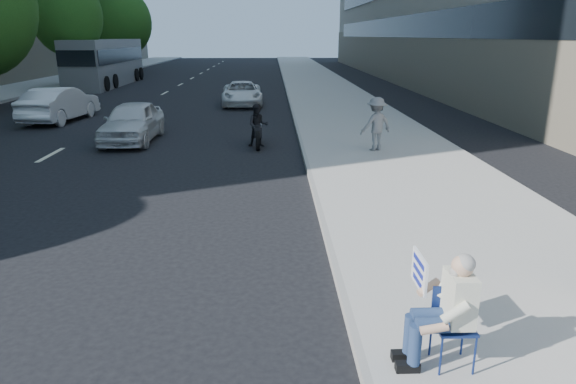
{
  "coord_description": "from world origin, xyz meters",
  "views": [
    {
      "loc": [
        0.47,
        -7.97,
        3.6
      ],
      "look_at": [
        0.75,
        0.99,
        0.86
      ],
      "focal_mm": 32.0,
      "sensor_mm": 36.0,
      "label": 1
    }
  ],
  "objects_px": {
    "white_sedan_near": "(132,122)",
    "bus": "(106,63)",
    "seated_protester": "(445,304)",
    "jogger": "(376,124)",
    "white_sedan_mid": "(60,104)",
    "motorcycle": "(258,128)",
    "white_sedan_far": "(242,93)"
  },
  "relations": [
    {
      "from": "white_sedan_near",
      "to": "bus",
      "type": "xyz_separation_m",
      "value": [
        -7.42,
        21.66,
        0.94
      ]
    },
    {
      "from": "bus",
      "to": "seated_protester",
      "type": "bearing_deg",
      "value": -68.24
    },
    {
      "from": "jogger",
      "to": "bus",
      "type": "distance_m",
      "value": 28.67
    },
    {
      "from": "bus",
      "to": "white_sedan_mid",
      "type": "bearing_deg",
      "value": -79.93
    },
    {
      "from": "white_sedan_mid",
      "to": "bus",
      "type": "bearing_deg",
      "value": -72.82
    },
    {
      "from": "motorcycle",
      "to": "white_sedan_near",
      "type": "bearing_deg",
      "value": 166.27
    },
    {
      "from": "seated_protester",
      "to": "white_sedan_near",
      "type": "relative_size",
      "value": 0.32
    },
    {
      "from": "seated_protester",
      "to": "motorcycle",
      "type": "distance_m",
      "value": 12.52
    },
    {
      "from": "seated_protester",
      "to": "white_sedan_mid",
      "type": "distance_m",
      "value": 21.05
    },
    {
      "from": "white_sedan_far",
      "to": "white_sedan_near",
      "type": "bearing_deg",
      "value": -112.1
    },
    {
      "from": "seated_protester",
      "to": "white_sedan_mid",
      "type": "bearing_deg",
      "value": 121.65
    },
    {
      "from": "white_sedan_near",
      "to": "jogger",
      "type": "bearing_deg",
      "value": -16.22
    },
    {
      "from": "white_sedan_near",
      "to": "bus",
      "type": "height_order",
      "value": "bus"
    },
    {
      "from": "jogger",
      "to": "white_sedan_far",
      "type": "distance_m",
      "value": 13.05
    },
    {
      "from": "jogger",
      "to": "motorcycle",
      "type": "distance_m",
      "value": 3.96
    },
    {
      "from": "seated_protester",
      "to": "jogger",
      "type": "height_order",
      "value": "jogger"
    },
    {
      "from": "jogger",
      "to": "white_sedan_near",
      "type": "distance_m",
      "value": 8.49
    },
    {
      "from": "seated_protester",
      "to": "white_sedan_far",
      "type": "height_order",
      "value": "seated_protester"
    },
    {
      "from": "motorcycle",
      "to": "jogger",
      "type": "bearing_deg",
      "value": -21.9
    },
    {
      "from": "white_sedan_mid",
      "to": "seated_protester",
      "type": "bearing_deg",
      "value": 128.49
    },
    {
      "from": "seated_protester",
      "to": "white_sedan_mid",
      "type": "height_order",
      "value": "white_sedan_mid"
    },
    {
      "from": "jogger",
      "to": "bus",
      "type": "height_order",
      "value": "bus"
    },
    {
      "from": "jogger",
      "to": "seated_protester",
      "type": "bearing_deg",
      "value": 58.08
    },
    {
      "from": "white_sedan_near",
      "to": "white_sedan_far",
      "type": "height_order",
      "value": "white_sedan_near"
    },
    {
      "from": "white_sedan_far",
      "to": "motorcycle",
      "type": "distance_m",
      "value": 10.78
    },
    {
      "from": "jogger",
      "to": "motorcycle",
      "type": "relative_size",
      "value": 0.81
    },
    {
      "from": "seated_protester",
      "to": "white_sedan_near",
      "type": "xyz_separation_m",
      "value": [
        -6.73,
        13.31,
        -0.18
      ]
    },
    {
      "from": "jogger",
      "to": "motorcycle",
      "type": "bearing_deg",
      "value": -45.49
    },
    {
      "from": "white_sedan_near",
      "to": "motorcycle",
      "type": "height_order",
      "value": "motorcycle"
    },
    {
      "from": "seated_protester",
      "to": "jogger",
      "type": "distance_m",
      "value": 10.99
    },
    {
      "from": "white_sedan_near",
      "to": "motorcycle",
      "type": "xyz_separation_m",
      "value": [
        4.44,
        -1.0,
        -0.06
      ]
    },
    {
      "from": "motorcycle",
      "to": "seated_protester",
      "type": "bearing_deg",
      "value": -80.48
    }
  ]
}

